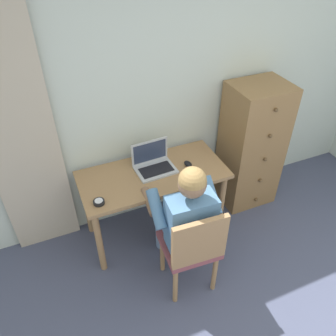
% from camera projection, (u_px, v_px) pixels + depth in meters
% --- Properties ---
extents(wall_back, '(4.80, 0.05, 2.50)m').
position_uv_depth(wall_back, '(179.00, 92.00, 3.02)').
color(wall_back, silver).
rests_on(wall_back, ground_plane).
extents(curtain_panel, '(0.56, 0.03, 2.29)m').
position_uv_depth(curtain_panel, '(20.00, 139.00, 2.61)').
color(curtain_panel, '#BCAD99').
rests_on(curtain_panel, ground_plane).
extents(desk, '(1.28, 0.60, 0.73)m').
position_uv_depth(desk, '(153.00, 182.00, 3.02)').
color(desk, '#9E754C').
rests_on(desk, ground_plane).
extents(dresser, '(0.54, 0.47, 1.32)m').
position_uv_depth(dresser, '(251.00, 147.00, 3.39)').
color(dresser, olive).
rests_on(dresser, ground_plane).
extents(chair, '(0.44, 0.43, 0.90)m').
position_uv_depth(chair, '(193.00, 247.00, 2.60)').
color(chair, brown).
rests_on(chair, ground_plane).
extents(person_seated, '(0.55, 0.60, 1.21)m').
position_uv_depth(person_seated, '(184.00, 214.00, 2.62)').
color(person_seated, '#6B84AD').
rests_on(person_seated, ground_plane).
extents(laptop, '(0.35, 0.27, 0.24)m').
position_uv_depth(laptop, '(154.00, 163.00, 2.98)').
color(laptop, '#B7BABF').
rests_on(laptop, desk).
extents(computer_mouse, '(0.07, 0.10, 0.03)m').
position_uv_depth(computer_mouse, '(188.00, 164.00, 3.03)').
color(computer_mouse, black).
rests_on(computer_mouse, desk).
extents(desk_clock, '(0.09, 0.09, 0.03)m').
position_uv_depth(desk_clock, '(99.00, 202.00, 2.65)').
color(desk_clock, black).
rests_on(desk_clock, desk).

